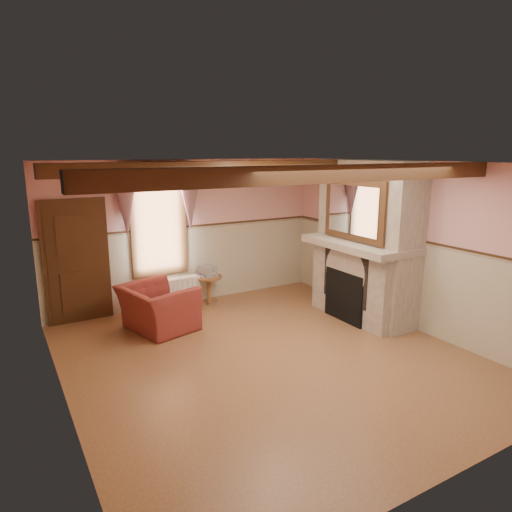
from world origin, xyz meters
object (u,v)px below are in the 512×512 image
side_table (209,289)px  bowl (368,240)px  armchair (158,308)px  mantel_clock (332,229)px  radiator (182,293)px  oil_lamp (350,230)px

side_table → bowl: (1.98, -2.28, 1.18)m
armchair → mantel_clock: mantel_clock is taller
bowl → mantel_clock: mantel_clock is taller
radiator → oil_lamp: bearing=-37.4°
side_table → oil_lamp: bearing=-42.6°
radiator → oil_lamp: oil_lamp is taller
side_table → mantel_clock: size_ratio=2.29×
mantel_clock → oil_lamp: 0.50m
oil_lamp → side_table: bearing=137.4°
armchair → oil_lamp: size_ratio=4.18×
armchair → mantel_clock: size_ratio=4.88×
armchair → side_table: (1.31, 0.84, -0.11)m
armchair → bowl: bowl is taller
side_table → bowl: size_ratio=1.78×
armchair → mantel_clock: 3.51m
mantel_clock → bowl: bearing=-90.0°
mantel_clock → radiator: bearing=152.5°
armchair → oil_lamp: oil_lamp is taller
armchair → side_table: bearing=-72.0°
mantel_clock → oil_lamp: oil_lamp is taller
side_table → radiator: radiator is taller
armchair → oil_lamp: bearing=-121.1°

